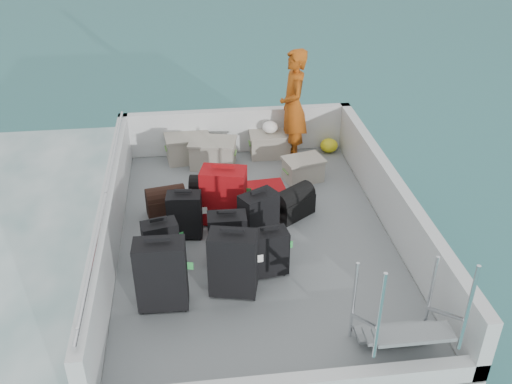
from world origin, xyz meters
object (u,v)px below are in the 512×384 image
suitcase_2 (185,216)px  suitcase_5 (224,196)px  suitcase_3 (233,264)px  suitcase_6 (269,253)px  suitcase_1 (161,245)px  suitcase_4 (227,239)px  crate_3 (303,170)px  suitcase_7 (259,217)px  crate_2 (270,145)px  crate_0 (188,148)px  suitcase_8 (258,198)px  passenger (293,106)px  suitcase_0 (161,275)px  crate_1 (213,154)px

suitcase_2 → suitcase_5: bearing=32.8°
suitcase_2 → suitcase_3: 1.24m
suitcase_6 → suitcase_1: bearing=158.8°
suitcase_4 → crate_3: suitcase_4 is taller
suitcase_5 → suitcase_7: size_ratio=1.21×
suitcase_6 → crate_2: suitcase_6 is taller
suitcase_2 → suitcase_4: bearing=-45.9°
suitcase_5 → suitcase_7: bearing=-33.5°
crate_0 → suitcase_4: bearing=-81.4°
suitcase_8 → passenger: 1.70m
suitcase_0 → passenger: bearing=60.7°
suitcase_8 → crate_0: 1.77m
crate_1 → crate_2: crate_1 is taller
crate_0 → suitcase_1: bearing=-97.5°
suitcase_7 → crate_1: bearing=73.1°
suitcase_5 → crate_1: bearing=105.9°
suitcase_6 → crate_2: 2.96m
suitcase_5 → suitcase_8: suitcase_5 is taller
suitcase_1 → suitcase_2: (0.28, 0.57, 0.00)m
suitcase_2 → passenger: 2.61m
crate_2 → suitcase_4: bearing=-108.1°
suitcase_8 → crate_2: (0.38, 1.52, 0.04)m
crate_0 → passenger: size_ratio=0.37×
suitcase_0 → crate_2: bearing=66.3°
suitcase_1 → suitcase_4: size_ratio=0.91×
suitcase_3 → crate_3: suitcase_3 is taller
suitcase_0 → suitcase_5: size_ratio=1.04×
suitcase_8 → suitcase_3: bearing=159.8°
suitcase_1 → crate_2: 3.11m
suitcase_8 → suitcase_1: bearing=127.7°
suitcase_3 → crate_1: (-0.05, 2.95, -0.18)m
crate_0 → crate_1: size_ratio=0.99×
passenger → suitcase_5: bearing=-35.4°
crate_3 → passenger: (-0.04, 0.70, 0.71)m
suitcase_4 → suitcase_2: bearing=129.9°
suitcase_0 → crate_0: bearing=86.4°
crate_0 → crate_1: 0.45m
suitcase_1 → suitcase_3: (0.77, -0.56, 0.08)m
crate_3 → suitcase_8: bearing=-138.0°
suitcase_4 → crate_3: (1.24, 1.82, -0.16)m
suitcase_6 → suitcase_3: bearing=-154.9°
suitcase_6 → passenger: 2.94m
suitcase_6 → crate_3: suitcase_6 is taller
suitcase_8 → crate_0: size_ratio=1.14×
suitcase_1 → suitcase_4: 0.75m
crate_0 → suitcase_2: bearing=-92.0°
crate_1 → crate_3: size_ratio=1.24×
crate_0 → crate_2: bearing=0.0°
suitcase_5 → crate_2: 2.02m
crate_1 → suitcase_1: bearing=-106.8°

